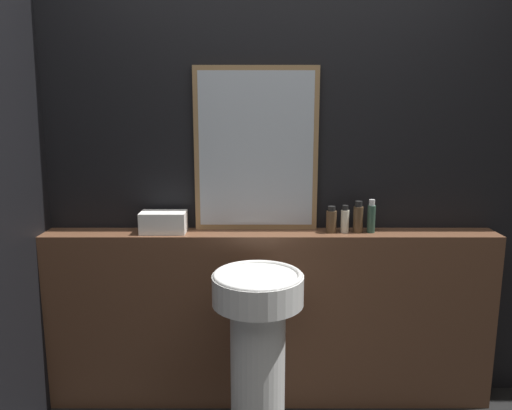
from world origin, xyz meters
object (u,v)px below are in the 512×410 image
lotion_bottle (356,218)px  body_wash_bottle (370,217)px  pedestal_sink (256,346)px  towel_stack (162,222)px  mirror (254,150)px  shampoo_bottle (330,220)px  conditioner_bottle (343,220)px

lotion_bottle → body_wash_bottle: bearing=0.0°
pedestal_sink → towel_stack: (-0.47, 0.39, 0.47)m
mirror → shampoo_bottle: size_ratio=6.10×
towel_stack → body_wash_bottle: body_wash_bottle is taller
mirror → shampoo_bottle: mirror is taller
mirror → lotion_bottle: size_ratio=5.11×
shampoo_bottle → body_wash_bottle: bearing=0.0°
pedestal_sink → mirror: mirror is taller
body_wash_bottle → conditioner_bottle: bearing=180.0°
mirror → lotion_bottle: 0.62m
body_wash_bottle → mirror: bearing=172.4°
towel_stack → pedestal_sink: bearing=-39.8°
body_wash_bottle → pedestal_sink: bearing=-145.4°
towel_stack → shampoo_bottle: bearing=0.0°
lotion_bottle → body_wash_bottle: size_ratio=0.95×
pedestal_sink → towel_stack: 0.77m
pedestal_sink → shampoo_bottle: (0.37, 0.39, 0.48)m
pedestal_sink → body_wash_bottle: 0.85m
pedestal_sink → mirror: (-0.01, 0.47, 0.83)m
conditioner_bottle → mirror: bearing=170.2°
conditioner_bottle → pedestal_sink: bearing=-138.1°
pedestal_sink → towel_stack: size_ratio=3.73×
conditioner_bottle → body_wash_bottle: body_wash_bottle is taller
mirror → body_wash_bottle: bearing=-7.6°
towel_stack → conditioner_bottle: 0.91m
mirror → body_wash_bottle: mirror is taller
conditioner_bottle → body_wash_bottle: size_ratio=0.83×
pedestal_sink → shampoo_bottle: shampoo_bottle is taller
conditioner_bottle → body_wash_bottle: (0.13, 0.00, 0.01)m
pedestal_sink → body_wash_bottle: (0.57, 0.39, 0.49)m
mirror → towel_stack: bearing=-170.6°
mirror → lotion_bottle: (0.51, -0.08, -0.34)m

